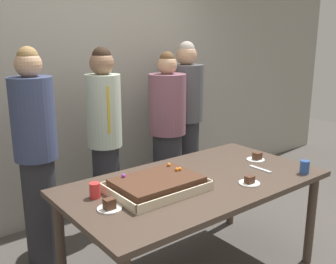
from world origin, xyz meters
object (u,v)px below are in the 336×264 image
(plated_slice_far_left, at_px, (256,158))
(person_left_edge_reaching, at_px, (186,120))
(plated_slice_near_right, at_px, (249,182))
(cake_server_utensil, at_px, (260,169))
(person_green_shirt_behind, at_px, (105,137))
(party_table, at_px, (195,191))
(person_striped_tie_right, at_px, (37,157))
(drink_cup_nearest, at_px, (95,190))
(person_serving_front, at_px, (167,134))
(plated_slice_near_left, at_px, (109,206))
(sheet_cake, at_px, (157,184))
(drink_cup_middle, at_px, (305,167))

(plated_slice_far_left, xyz_separation_m, person_left_edge_reaching, (0.23, 1.17, 0.09))
(plated_slice_near_right, relative_size, cake_server_utensil, 0.75)
(cake_server_utensil, distance_m, person_green_shirt_behind, 1.40)
(party_table, bearing_deg, cake_server_utensil, -14.76)
(plated_slice_near_right, height_order, person_striped_tie_right, person_striped_tie_right)
(cake_server_utensil, bearing_deg, party_table, 165.24)
(plated_slice_near_right, relative_size, plated_slice_far_left, 1.00)
(drink_cup_nearest, height_order, person_serving_front, person_serving_front)
(plated_slice_near_right, distance_m, drink_cup_nearest, 1.07)
(plated_slice_near_right, bearing_deg, drink_cup_nearest, 154.30)
(person_striped_tie_right, distance_m, person_left_edge_reaching, 1.78)
(plated_slice_near_left, height_order, plated_slice_far_left, plated_slice_near_left)
(person_serving_front, bearing_deg, cake_server_utensil, 42.85)
(sheet_cake, xyz_separation_m, person_green_shirt_behind, (0.19, 1.05, 0.07))
(drink_cup_middle, bearing_deg, person_left_edge_reaching, 83.30)
(plated_slice_near_left, distance_m, person_serving_front, 1.62)
(party_table, height_order, drink_cup_nearest, drink_cup_nearest)
(plated_slice_far_left, relative_size, cake_server_utensil, 0.75)
(person_serving_front, bearing_deg, drink_cup_middle, 50.36)
(party_table, relative_size, person_striped_tie_right, 1.09)
(party_table, relative_size, drink_cup_middle, 19.01)
(sheet_cake, height_order, person_left_edge_reaching, person_left_edge_reaching)
(plated_slice_far_left, height_order, person_green_shirt_behind, person_green_shirt_behind)
(plated_slice_near_right, bearing_deg, drink_cup_middle, -13.16)
(person_green_shirt_behind, relative_size, person_left_edge_reaching, 0.98)
(party_table, relative_size, plated_slice_far_left, 12.67)
(party_table, height_order, person_serving_front, person_serving_front)
(party_table, relative_size, person_green_shirt_behind, 1.10)
(person_striped_tie_right, bearing_deg, plated_slice_near_left, -23.59)
(sheet_cake, distance_m, drink_cup_nearest, 0.41)
(party_table, bearing_deg, drink_cup_nearest, 166.43)
(plated_slice_near_left, relative_size, drink_cup_nearest, 1.50)
(drink_cup_middle, xyz_separation_m, person_striped_tie_right, (-1.57, 1.30, 0.06))
(drink_cup_nearest, bearing_deg, party_table, -13.57)
(cake_server_utensil, bearing_deg, plated_slice_far_left, 46.89)
(party_table, relative_size, sheet_cake, 3.01)
(person_serving_front, bearing_deg, person_left_edge_reaching, 156.46)
(sheet_cake, bearing_deg, party_table, -3.27)
(plated_slice_near_right, height_order, cake_server_utensil, plated_slice_near_right)
(plated_slice_near_left, relative_size, drink_cup_middle, 1.50)
(sheet_cake, bearing_deg, cake_server_utensil, -10.56)
(party_table, distance_m, plated_slice_near_left, 0.74)
(drink_cup_nearest, bearing_deg, person_striped_tie_right, 98.91)
(drink_cup_middle, xyz_separation_m, cake_server_utensil, (-0.19, 0.26, -0.05))
(plated_slice_far_left, xyz_separation_m, person_serving_front, (-0.19, 0.97, 0.04))
(sheet_cake, relative_size, plated_slice_near_left, 4.21)
(cake_server_utensil, relative_size, person_striped_tie_right, 0.12)
(plated_slice_near_right, height_order, person_green_shirt_behind, person_green_shirt_behind)
(drink_cup_middle, xyz_separation_m, person_serving_front, (-0.23, 1.40, 0.01))
(sheet_cake, bearing_deg, plated_slice_near_left, -171.32)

